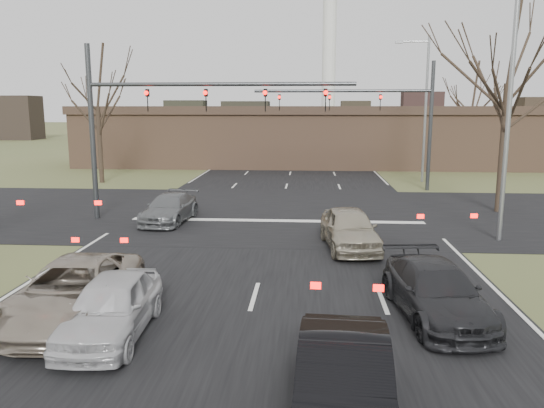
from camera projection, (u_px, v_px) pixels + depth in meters
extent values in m
plane|color=#4B542D|center=(241.00, 344.00, 11.73)|extent=(360.00, 360.00, 0.00)
cube|color=black|center=(298.00, 147.00, 70.62)|extent=(14.00, 300.00, 0.02)
cube|color=black|center=(279.00, 212.00, 26.45)|extent=(200.00, 14.00, 0.02)
cube|color=brown|center=(315.00, 140.00, 48.48)|extent=(42.00, 10.00, 4.60)
cube|color=#38281E|center=(315.00, 110.00, 48.01)|extent=(42.40, 10.40, 0.70)
cylinder|color=silver|center=(329.00, 57.00, 126.06)|extent=(3.20, 3.20, 34.00)
cylinder|color=#383A3D|center=(92.00, 134.00, 24.36)|extent=(0.24, 0.24, 8.00)
cylinder|color=#383A3D|center=(221.00, 84.00, 23.55)|extent=(12.00, 0.18, 0.18)
imported|color=black|center=(148.00, 100.00, 23.91)|extent=(0.16, 0.20, 1.00)
imported|color=black|center=(206.00, 100.00, 23.72)|extent=(0.16, 0.20, 1.00)
imported|color=black|center=(265.00, 100.00, 23.54)|extent=(0.16, 0.20, 1.00)
imported|color=black|center=(326.00, 100.00, 23.36)|extent=(0.16, 0.20, 1.00)
cylinder|color=#383A3D|center=(430.00, 127.00, 32.98)|extent=(0.24, 0.24, 8.00)
cylinder|color=#383A3D|center=(342.00, 91.00, 32.96)|extent=(11.00, 0.18, 0.18)
imported|color=black|center=(380.00, 102.00, 32.92)|extent=(0.16, 0.20, 1.00)
imported|color=black|center=(330.00, 102.00, 33.14)|extent=(0.16, 0.20, 1.00)
imported|color=black|center=(279.00, 102.00, 33.35)|extent=(0.16, 0.20, 1.00)
cylinder|color=gray|center=(509.00, 112.00, 20.04)|extent=(0.18, 0.18, 10.00)
cylinder|color=gray|center=(426.00, 110.00, 36.69)|extent=(0.18, 0.18, 10.00)
cylinder|color=gray|center=(414.00, 41.00, 35.94)|extent=(2.00, 0.12, 0.12)
cube|color=gray|center=(399.00, 42.00, 36.01)|extent=(0.50, 0.25, 0.15)
cylinder|color=black|center=(502.00, 149.00, 26.12)|extent=(0.32, 0.32, 6.33)
cylinder|color=black|center=(100.00, 145.00, 36.69)|extent=(0.32, 0.32, 5.23)
cylinder|color=black|center=(470.00, 140.00, 44.62)|extent=(0.32, 0.32, 4.95)
imported|color=gray|center=(74.00, 291.00, 13.07)|extent=(2.69, 5.33, 1.45)
imported|color=silver|center=(111.00, 306.00, 12.08)|extent=(1.82, 4.17, 1.40)
imported|color=black|center=(343.00, 382.00, 8.70)|extent=(1.74, 4.45, 1.44)
imported|color=black|center=(436.00, 291.00, 13.17)|extent=(2.40, 4.80, 1.34)
imported|color=slate|center=(170.00, 208.00, 24.22)|extent=(2.12, 4.50, 1.27)
imported|color=#A9A089|center=(350.00, 229.00, 19.61)|extent=(2.30, 4.64, 1.52)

